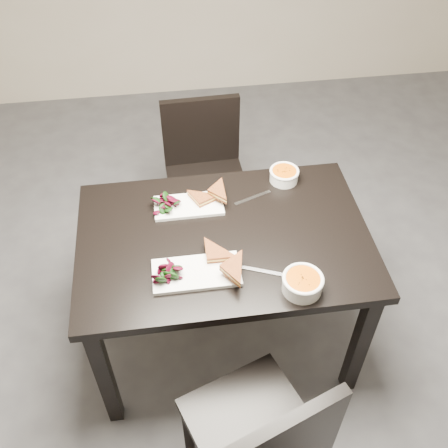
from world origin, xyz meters
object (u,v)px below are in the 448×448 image
Objects in this scene: chair_far at (205,168)px; plate_far at (189,206)px; table at (224,252)px; chair_near at (263,437)px; soup_bowl_near at (303,283)px; plate_near at (196,273)px; soup_bowl_far at (284,174)px.

plate_far is (-0.13, -0.58, 0.27)m from chair_far.
chair_near is (0.04, -0.73, -0.17)m from table.
table is 0.42m from soup_bowl_near.
plate_far is (0.01, 0.38, -0.00)m from plate_near.
table is 0.46m from soup_bowl_far.
soup_bowl_far reaches higher than plate_far.
table is 1.41× the size of chair_far.
chair_near is 0.56m from soup_bowl_near.
chair_near and chair_far have the same top height.
soup_bowl_near is (0.38, -0.13, 0.03)m from plate_near.
table is at bearing -91.90° from chair_far.
soup_bowl_far reaches higher than table.
plate_near is (-0.13, -0.18, 0.11)m from table.
chair_near is at bearing -87.24° from table.
table is at bearing 54.30° from plate_near.
soup_bowl_near reaches higher than soup_bowl_far.
soup_bowl_far is at bearing 44.23° from table.
plate_far reaches higher than table.
chair_near is 6.35× the size of soup_bowl_far.
plate_near is at bearing 161.67° from soup_bowl_near.
soup_bowl_near reaches higher than table.
chair_near reaches higher than plate_far.
chair_far is at bearing 71.11° from chair_near.
plate_near is at bearing -99.73° from chair_far.
chair_far is at bearing 102.83° from soup_bowl_near.
soup_bowl_near is at bearing -51.32° from table.
plate_far is (-0.13, 0.19, 0.11)m from table.
plate_near is at bearing -132.37° from soup_bowl_far.
plate_near is at bearing -125.70° from table.
soup_bowl_near is (0.25, -1.09, 0.30)m from chair_far.
plate_near is at bearing 86.90° from chair_near.
table is 1.41× the size of chair_near.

